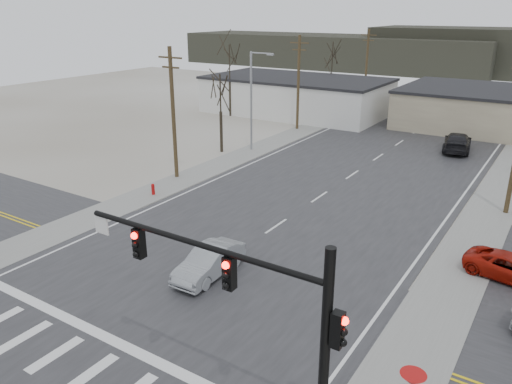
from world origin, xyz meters
TOP-DOWN VIEW (x-y plane):
  - ground at (0.00, 0.00)m, footprint 140.00×140.00m
  - main_road at (0.00, 15.00)m, footprint 18.00×110.00m
  - cross_road at (0.00, 0.00)m, footprint 90.00×10.00m
  - sidewalk_left at (-10.60, 20.00)m, footprint 3.00×90.00m
  - sidewalk_right at (10.60, 20.00)m, footprint 3.00×90.00m
  - traffic_signal_mast at (7.89, -6.20)m, footprint 8.95×0.43m
  - fire_hydrant at (-10.20, 8.00)m, footprint 0.24×0.24m
  - yield_sign at (11.50, -3.50)m, footprint 0.80×0.80m
  - building_left_far at (-16.00, 40.00)m, footprint 22.30×12.30m
  - upole_left_b at (-11.50, 12.00)m, footprint 2.20×0.30m
  - upole_left_c at (-11.50, 32.00)m, footprint 2.20×0.30m
  - upole_left_d at (-11.50, 52.00)m, footprint 2.20×0.30m
  - streetlight_main at (-10.80, 22.00)m, footprint 2.40×0.25m
  - tree_left_near at (-13.00, 20.00)m, footprint 3.30×3.30m
  - tree_left_far at (-14.00, 46.00)m, footprint 3.96×3.96m
  - tree_left_mid at (-22.00, 34.00)m, footprint 3.96×3.96m
  - hill_left at (-35.00, 92.00)m, footprint 70.00×18.00m
  - sedan_crossing at (0.25, 1.07)m, footprint 1.71×4.52m
  - car_far_a at (5.39, 32.05)m, footprint 3.25×6.10m
  - car_far_b at (-3.63, 58.50)m, footprint 3.17×4.94m
  - car_parked_red at (12.93, 8.77)m, footprint 4.73×2.83m

SIDE VIEW (x-z plane):
  - ground at x=0.00m, z-range 0.00..0.00m
  - cross_road at x=0.00m, z-range 0.00..0.04m
  - main_road at x=0.00m, z-range 0.00..0.05m
  - sidewalk_left at x=-10.60m, z-range 0.00..0.06m
  - sidewalk_right at x=10.60m, z-range 0.00..0.06m
  - fire_hydrant at x=-10.20m, z-range 0.02..0.89m
  - car_parked_red at x=12.93m, z-range 0.03..1.26m
  - sedan_crossing at x=0.25m, z-range 0.05..1.52m
  - car_far_b at x=-3.63m, z-range 0.05..1.61m
  - car_far_a at x=5.39m, z-range 0.05..1.73m
  - yield_sign at x=11.50m, z-range 0.89..3.24m
  - building_left_far at x=-16.00m, z-range 0.01..4.51m
  - hill_left at x=-35.00m, z-range 0.00..7.00m
  - traffic_signal_mast at x=7.89m, z-range 1.07..8.27m
  - streetlight_main at x=-10.80m, z-range 0.59..9.59m
  - upole_left_b at x=-11.50m, z-range 0.22..10.22m
  - upole_left_c at x=-11.50m, z-range 0.22..10.22m
  - upole_left_d at x=-11.50m, z-range 0.22..10.22m
  - tree_left_near at x=-13.00m, z-range 1.55..8.90m
  - tree_left_far at x=-14.00m, z-range 1.87..10.69m
  - tree_left_mid at x=-22.00m, z-range 1.87..10.69m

